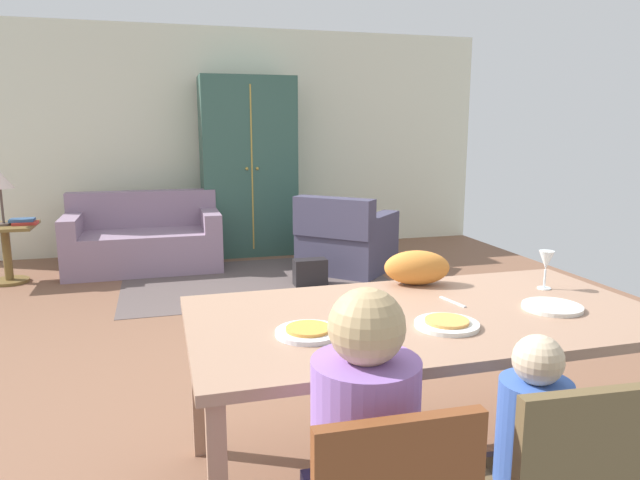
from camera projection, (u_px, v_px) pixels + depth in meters
name	position (u px, v px, depth m)	size (l,w,h in m)	color
ground_plane	(284.00, 336.00, 4.31)	(6.64, 6.53, 0.02)	brown
back_wall	(226.00, 141.00, 7.18)	(6.64, 0.10, 2.70)	silver
dining_table	(426.00, 327.00, 2.43)	(1.96, 1.04, 0.76)	#9B765E
plate_near_man	(308.00, 332.00, 2.16)	(0.25, 0.25, 0.02)	silver
pizza_near_man	(308.00, 329.00, 2.16)	(0.17, 0.17, 0.01)	gold
plate_near_child	(447.00, 325.00, 2.25)	(0.25, 0.25, 0.02)	white
pizza_near_child	(447.00, 321.00, 2.24)	(0.17, 0.17, 0.01)	#E39B49
plate_near_woman	(552.00, 307.00, 2.46)	(0.25, 0.25, 0.02)	silver
wine_glass	(546.00, 262.00, 2.75)	(0.07, 0.07, 0.19)	silver
fork	(364.00, 322.00, 2.29)	(0.02, 0.15, 0.01)	silver
knife	(453.00, 302.00, 2.56)	(0.01, 0.17, 0.01)	silver
cat	(417.00, 268.00, 2.84)	(0.32, 0.16, 0.17)	orange
area_rug	(256.00, 280.00, 5.82)	(2.60, 1.80, 0.01)	#564948
couch	(144.00, 241.00, 6.29)	(1.60, 0.86, 0.82)	gray
armchair	(346.00, 242.00, 6.18)	(1.21, 1.21, 0.82)	#423F57
armoire	(248.00, 167.00, 6.92)	(1.10, 0.59, 2.10)	#315549
side_table	(6.00, 245.00, 5.69)	(0.56, 0.56, 0.58)	brown
book_lower	(25.00, 223.00, 5.68)	(0.22, 0.16, 0.03)	#A22A25
book_upper	(22.00, 220.00, 5.69)	(0.22, 0.16, 0.03)	#30507A
handbag	(310.00, 272.00, 5.64)	(0.32, 0.16, 0.26)	black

